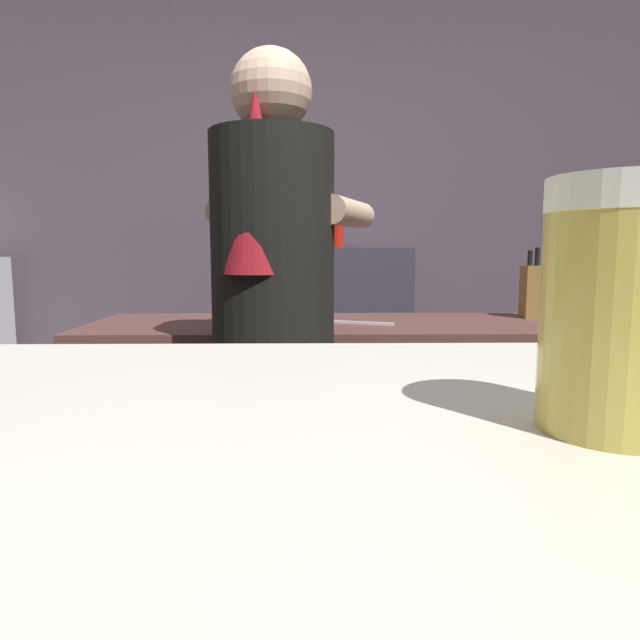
# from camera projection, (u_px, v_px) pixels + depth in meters

# --- Properties ---
(wall_back) EXTENTS (5.20, 0.10, 2.70)m
(wall_back) POSITION_uv_depth(u_px,v_px,m) (295.00, 218.00, 3.49)
(wall_back) COLOR #4E444F
(wall_back) RESTS_ON ground
(prep_counter) EXTENTS (2.10, 0.60, 0.89)m
(prep_counter) POSITION_uv_depth(u_px,v_px,m) (380.00, 441.00, 2.10)
(prep_counter) COLOR #533430
(prep_counter) RESTS_ON ground
(back_shelf) EXTENTS (0.92, 0.36, 1.16)m
(back_shelf) POSITION_uv_depth(u_px,v_px,m) (330.00, 348.00, 3.31)
(back_shelf) COLOR #383442
(back_shelf) RESTS_ON ground
(bartender) EXTENTS (0.50, 0.56, 1.69)m
(bartender) POSITION_uv_depth(u_px,v_px,m) (273.00, 313.00, 1.58)
(bartender) COLOR #37303B
(bartender) RESTS_ON ground
(knife_block) EXTENTS (0.10, 0.08, 0.27)m
(knife_block) POSITION_uv_depth(u_px,v_px,m) (536.00, 291.00, 2.16)
(knife_block) COLOR olive
(knife_block) RESTS_ON prep_counter
(mixing_bowl) EXTENTS (0.20, 0.20, 0.05)m
(mixing_bowl) POSITION_uv_depth(u_px,v_px,m) (279.00, 313.00, 2.10)
(mixing_bowl) COLOR teal
(mixing_bowl) RESTS_ON prep_counter
(chefs_knife) EXTENTS (0.24, 0.12, 0.01)m
(chefs_knife) POSITION_uv_depth(u_px,v_px,m) (360.00, 323.00, 1.99)
(chefs_knife) COLOR silver
(chefs_knife) RESTS_ON prep_counter
(pint_glass_near) EXTENTS (0.08, 0.08, 0.13)m
(pint_glass_near) POSITION_uv_depth(u_px,v_px,m) (621.00, 307.00, 0.29)
(pint_glass_near) COLOR gold
(pint_glass_near) RESTS_ON bar_counter
(bottle_vinegar) EXTENTS (0.07, 0.07, 0.20)m
(bottle_vinegar) POSITION_uv_depth(u_px,v_px,m) (335.00, 234.00, 3.28)
(bottle_vinegar) COLOR red
(bottle_vinegar) RESTS_ON back_shelf
(bottle_olive_oil) EXTENTS (0.07, 0.07, 0.25)m
(bottle_olive_oil) POSITION_uv_depth(u_px,v_px,m) (281.00, 231.00, 3.31)
(bottle_olive_oil) COLOR black
(bottle_olive_oil) RESTS_ON back_shelf
(bottle_soy) EXTENTS (0.07, 0.07, 0.23)m
(bottle_soy) POSITION_uv_depth(u_px,v_px,m) (338.00, 232.00, 3.17)
(bottle_soy) COLOR red
(bottle_soy) RESTS_ON back_shelf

